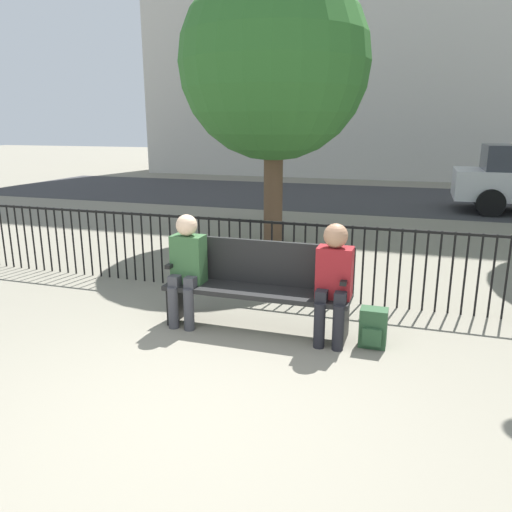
{
  "coord_description": "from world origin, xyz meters",
  "views": [
    {
      "loc": [
        1.51,
        -2.92,
        2.09
      ],
      "look_at": [
        0.0,
        1.72,
        0.8
      ],
      "focal_mm": 35.0,
      "sensor_mm": 36.0,
      "label": 1
    }
  ],
  "objects": [
    {
      "name": "ground_plane",
      "position": [
        0.0,
        0.0,
        0.0
      ],
      "size": [
        80.0,
        80.0,
        0.0
      ],
      "primitive_type": "plane",
      "color": "gray"
    },
    {
      "name": "backpack",
      "position": [
        1.2,
        1.68,
        0.19
      ],
      "size": [
        0.26,
        0.21,
        0.38
      ],
      "color": "#284C2D",
      "rests_on": "ground"
    },
    {
      "name": "seated_person_1",
      "position": [
        0.8,
        1.67,
        0.68
      ],
      "size": [
        0.34,
        0.39,
        1.19
      ],
      "color": "black",
      "rests_on": "ground"
    },
    {
      "name": "park_bench",
      "position": [
        0.0,
        1.8,
        0.5
      ],
      "size": [
        1.94,
        0.45,
        0.92
      ],
      "color": "black",
      "rests_on": "ground"
    },
    {
      "name": "seated_person_0",
      "position": [
        -0.75,
        1.67,
        0.67
      ],
      "size": [
        0.34,
        0.39,
        1.19
      ],
      "color": "#3D3D42",
      "rests_on": "ground"
    },
    {
      "name": "street_surface",
      "position": [
        0.0,
        12.0,
        0.0
      ],
      "size": [
        24.0,
        6.0,
        0.01
      ],
      "color": "#333335",
      "rests_on": "ground"
    },
    {
      "name": "fence_railing",
      "position": [
        -0.02,
        2.85,
        0.56
      ],
      "size": [
        9.01,
        0.03,
        0.95
      ],
      "color": "black",
      "rests_on": "ground"
    },
    {
      "name": "tree_0",
      "position": [
        -0.94,
        5.59,
        3.06
      ],
      "size": [
        3.2,
        3.2,
        4.67
      ],
      "color": "brown",
      "rests_on": "ground"
    }
  ]
}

